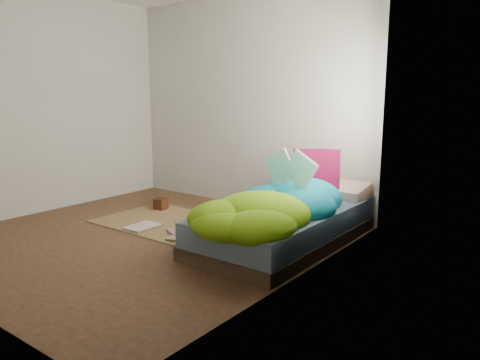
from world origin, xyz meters
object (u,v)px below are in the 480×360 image
at_px(pillow_magenta, 316,173).
at_px(floor_book_a, 134,225).
at_px(open_book, 290,159).
at_px(wooden_box, 161,204).
at_px(bed, 284,226).
at_px(floor_book_b, 182,228).

distance_m(pillow_magenta, floor_book_a, 2.03).
xyz_separation_m(open_book, wooden_box, (-1.90, 0.11, -0.74)).
xyz_separation_m(bed, wooden_box, (-1.88, 0.16, -0.09)).
relative_size(bed, open_book, 4.30).
xyz_separation_m(bed, floor_book_b, (-1.08, -0.30, -0.14)).
relative_size(wooden_box, floor_book_b, 0.39).
distance_m(bed, floor_book_b, 1.13).
distance_m(bed, pillow_magenta, 0.78).
bearing_deg(open_book, floor_book_b, -160.34).
bearing_deg(floor_book_b, floor_book_a, -128.28).
bearing_deg(wooden_box, open_book, -3.35).
distance_m(open_book, wooden_box, 2.04).
bearing_deg(floor_book_b, bed, 42.88).
relative_size(open_book, floor_book_b, 1.37).
relative_size(bed, floor_book_a, 5.71).
distance_m(pillow_magenta, wooden_box, 1.99).
height_order(wooden_box, floor_book_b, wooden_box).
bearing_deg(wooden_box, floor_book_a, -65.61).
distance_m(pillow_magenta, floor_book_b, 1.53).
relative_size(bed, wooden_box, 15.09).
bearing_deg(floor_book_a, open_book, 18.44).
distance_m(open_book, floor_book_b, 1.40).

